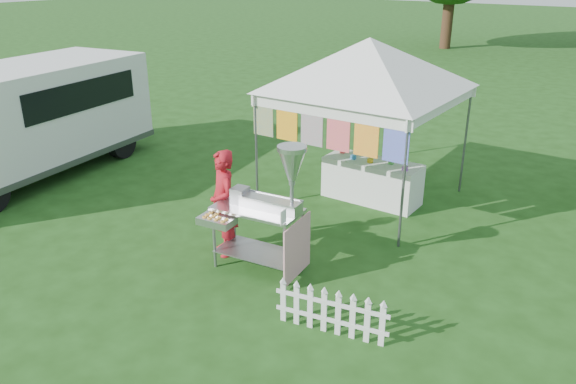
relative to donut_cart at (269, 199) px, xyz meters
The scene contains 7 objects.
ground 1.20m from the donut_cart, 127.25° to the right, with size 120.00×120.00×0.00m, color #1B4012.
canopy_main 3.71m from the donut_cart, 93.80° to the left, with size 4.24×4.24×3.45m.
donut_cart is the anchor object (origin of this frame).
vendor 0.98m from the donut_cart, behind, with size 0.61×0.40×1.66m, color #AD151F.
cargo_van 6.60m from the donut_cart, behind, with size 3.01×5.74×2.27m.
picket_fence 1.87m from the donut_cart, 27.23° to the right, with size 1.42×0.31×0.56m.
display_table 3.32m from the donut_cart, 90.39° to the left, with size 1.80×0.70×0.79m, color white.
Camera 1 is at (4.53, -5.44, 4.19)m, focal length 35.00 mm.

